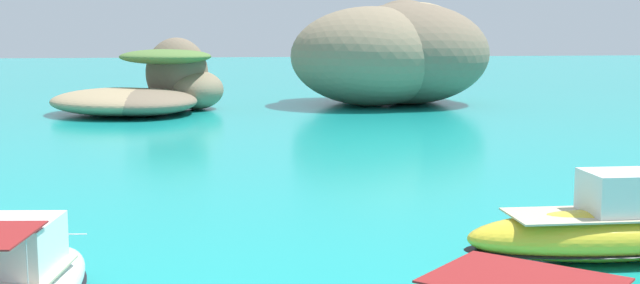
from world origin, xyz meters
TOP-DOWN VIEW (x-y plane):
  - islet_large at (14.99, 65.92)m, footprint 23.54×22.92m
  - islet_small at (-8.39, 59.66)m, footprint 17.79×17.63m
  - motorboat_yellow at (9.62, 8.99)m, footprint 9.90×3.11m

SIDE VIEW (x-z plane):
  - motorboat_yellow at x=9.62m, z-range -0.48..2.42m
  - islet_small at x=-8.39m, z-range -1.36..5.26m
  - islet_large at x=14.99m, z-range -0.31..10.05m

